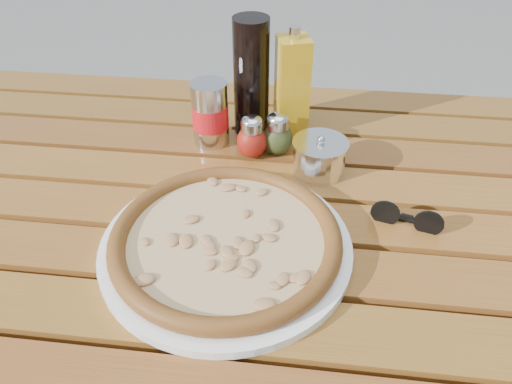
# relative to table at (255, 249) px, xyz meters

# --- Properties ---
(table) EXTENTS (1.40, 0.90, 0.75)m
(table) POSITION_rel_table_xyz_m (0.00, 0.00, 0.00)
(table) COLOR #361C0C
(table) RESTS_ON ground
(plate) EXTENTS (0.42, 0.42, 0.01)m
(plate) POSITION_rel_table_xyz_m (-0.03, -0.08, 0.08)
(plate) COLOR white
(plate) RESTS_ON table
(pizza) EXTENTS (0.41, 0.41, 0.03)m
(pizza) POSITION_rel_table_xyz_m (-0.03, -0.08, 0.10)
(pizza) COLOR beige
(pizza) RESTS_ON plate
(pepper_shaker) EXTENTS (0.06, 0.06, 0.08)m
(pepper_shaker) POSITION_rel_table_xyz_m (-0.02, 0.16, 0.11)
(pepper_shaker) COLOR #A61E13
(pepper_shaker) RESTS_ON table
(oregano_shaker) EXTENTS (0.06, 0.06, 0.08)m
(oregano_shaker) POSITION_rel_table_xyz_m (0.02, 0.18, 0.11)
(oregano_shaker) COLOR #3A441B
(oregano_shaker) RESTS_ON table
(dark_bottle) EXTENTS (0.07, 0.07, 0.22)m
(dark_bottle) POSITION_rel_table_xyz_m (-0.04, 0.25, 0.19)
(dark_bottle) COLOR black
(dark_bottle) RESTS_ON table
(soda_can) EXTENTS (0.08, 0.08, 0.12)m
(soda_can) POSITION_rel_table_xyz_m (-0.11, 0.20, 0.13)
(soda_can) COLOR #BBBABF
(soda_can) RESTS_ON table
(olive_oil_cruet) EXTENTS (0.07, 0.07, 0.21)m
(olive_oil_cruet) POSITION_rel_table_xyz_m (0.04, 0.25, 0.17)
(olive_oil_cruet) COLOR #C19014
(olive_oil_cruet) RESTS_ON table
(parmesan_tin) EXTENTS (0.12, 0.12, 0.07)m
(parmesan_tin) POSITION_rel_table_xyz_m (0.10, 0.13, 0.11)
(parmesan_tin) COLOR white
(parmesan_tin) RESTS_ON table
(sunglasses) EXTENTS (0.11, 0.04, 0.04)m
(sunglasses) POSITION_rel_table_xyz_m (0.23, 0.00, 0.09)
(sunglasses) COLOR black
(sunglasses) RESTS_ON table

